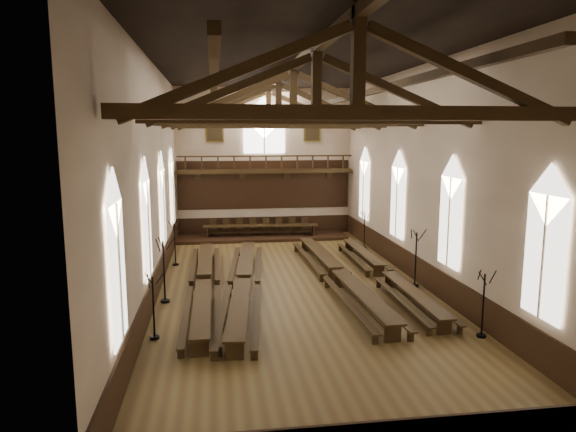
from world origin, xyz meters
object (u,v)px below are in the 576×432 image
Objects in this scene: dais at (261,237)px; candelabrum_right_mid at (415,269)px; high_table at (261,227)px; candelabrum_left_near at (154,319)px; refectory_row_c at (337,273)px; candelabrum_left_mid at (164,283)px; candelabrum_right_far at (364,237)px; refectory_row_b at (244,281)px; candelabrum_left_far at (175,252)px; refectory_row_d at (385,272)px; candelabrum_right_near at (482,317)px; refectory_row_a at (204,281)px.

candelabrum_right_mid reaches higher than dais.
candelabrum_left_near reaches higher than high_table.
dais is at bearing 102.99° from refectory_row_c.
candelabrum_left_near is 3.89m from candelabrum_left_mid.
candelabrum_right_far is at bearing 48.52° from candelabrum_left_near.
candelabrum_left_far reaches higher than refectory_row_b.
refectory_row_c is 2.29m from refectory_row_d.
candelabrum_left_mid is at bearing 154.35° from candelabrum_right_near.
candelabrum_right_far is at bearing 45.19° from refectory_row_b.
high_table reaches higher than refectory_row_d.
refectory_row_b is 11.03m from candelabrum_right_far.
candelabrum_left_mid reaches higher than candelabrum_left_near.
candelabrum_left_mid is at bearing -112.21° from high_table.
candelabrum_right_mid is at bearing -2.97° from refectory_row_a.
high_table is 2.79× the size of candelabrum_left_mid.
refectory_row_a is 5.26× the size of candelabrum_right_mid.
high_table is at bearing 67.79° from candelabrum_left_mid.
refectory_row_d is 5.90× the size of candelabrum_left_near.
candelabrum_right_far is (-0.00, 14.00, -0.01)m from candelabrum_right_near.
refectory_row_c is at bearing -77.01° from high_table.
candelabrum_right_mid is at bearing -26.31° from candelabrum_left_far.
candelabrum_right_near reaches higher than high_table.
candelabrum_left_mid is (-5.13, -12.57, 0.73)m from dais.
candelabrum_right_far is (7.77, 7.82, 0.17)m from refectory_row_b.
candelabrum_left_mid reaches higher than refectory_row_a.
refectory_row_c is 5.29× the size of candelabrum_left_mid.
refectory_row_a is 5.24m from candelabrum_left_far.
candelabrum_left_near reaches higher than refectory_row_a.
candelabrum_right_mid reaches higher than refectory_row_c.
candelabrum_left_far is at bearing 90.00° from candelabrum_left_mid.
candelabrum_left_mid reaches higher than refectory_row_d.
high_table is 13.35m from candelabrum_right_mid.
high_table is (-2.55, 11.06, 0.25)m from refectory_row_c.
candelabrum_left_near is at bearing -131.48° from candelabrum_right_far.
dais is (-4.84, 11.02, -0.39)m from refectory_row_d.
high_table is at bearing 72.68° from candelabrum_left_near.
refectory_row_c is at bearing 8.64° from refectory_row_b.
dais is 0.70m from high_table.
candelabrum_left_mid reaches higher than candelabrum_right_far.
candelabrum_right_far is (11.10, 8.67, -0.13)m from candelabrum_left_mid.
candelabrum_right_far is (9.52, 7.55, 0.19)m from refectory_row_a.
high_table is at bearing 113.73° from refectory_row_d.
candelabrum_right_far reaches higher than refectory_row_b.
refectory_row_a is 1.23× the size of dais.
candelabrum_right_near reaches higher than refectory_row_c.
candelabrum_right_mid is at bearing -1.61° from refectory_row_b.
candelabrum_left_near is 10.00m from candelabrum_left_far.
refectory_row_c reaches higher than refectory_row_d.
candelabrum_left_mid is at bearing -165.73° from refectory_row_b.
refectory_row_c is at bearing 3.64° from refectory_row_a.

